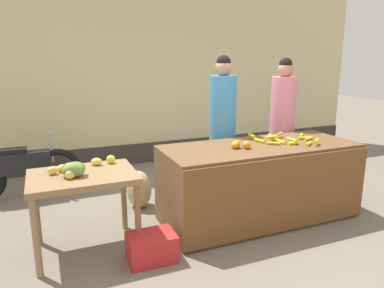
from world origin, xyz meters
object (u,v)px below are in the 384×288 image
Objects in this scene: parked_motorcycle at (19,171)px; produce_sack at (139,189)px; produce_crate at (152,247)px; vendor_woman_blue_shirt at (222,129)px; vendor_woman_pink_shirt at (282,125)px.

parked_motorcycle is 1.64m from produce_sack.
produce_crate is at bearing -60.56° from parked_motorcycle.
produce_sack is at bearing 173.21° from vendor_woman_blue_shirt.
parked_motorcycle is (-2.49, 0.99, -0.55)m from vendor_woman_blue_shirt.
vendor_woman_blue_shirt reaches higher than parked_motorcycle.
vendor_woman_pink_shirt is at bearing -3.97° from produce_sack.
parked_motorcycle is 3.64× the size of produce_crate.
vendor_woman_pink_shirt is 3.90× the size of produce_sack.
produce_sack is (-2.02, 0.14, -0.70)m from vendor_woman_pink_shirt.
vendor_woman_pink_shirt reaches higher than produce_crate.
produce_crate is at bearing -139.39° from vendor_woman_blue_shirt.
produce_sack is at bearing -31.48° from parked_motorcycle.
vendor_woman_blue_shirt is 1.32m from produce_sack.
vendor_woman_pink_shirt is (0.93, -0.01, -0.02)m from vendor_woman_blue_shirt.
parked_motorcycle is at bearing 119.44° from produce_crate.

